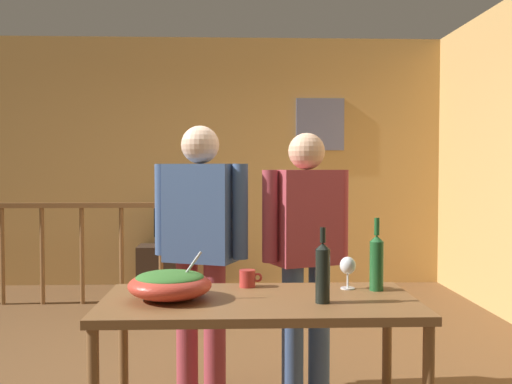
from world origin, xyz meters
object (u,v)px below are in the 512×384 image
(framed_picture, at_px, (320,124))
(wine_bottle_dark, at_px, (323,272))
(salad_bowl, at_px, (170,284))
(wine_bottle_green, at_px, (377,261))
(person_standing_left, at_px, (200,238))
(flat_screen_tv, at_px, (178,223))
(serving_table, at_px, (259,314))
(wine_glass, at_px, (348,267))
(stair_railing, at_px, (121,241))
(person_standing_right, at_px, (306,242))
(mug_red, at_px, (248,278))
(tv_console, at_px, (179,267))

(framed_picture, height_order, wine_bottle_dark, framed_picture)
(salad_bowl, xyz_separation_m, wine_bottle_green, (1.01, 0.17, 0.07))
(framed_picture, relative_size, person_standing_left, 0.37)
(framed_picture, bearing_deg, flat_screen_tv, -168.85)
(framed_picture, relative_size, serving_table, 0.41)
(wine_glass, distance_m, wine_bottle_dark, 0.36)
(stair_railing, bearing_deg, wine_bottle_dark, -65.41)
(flat_screen_tv, xyz_separation_m, wine_bottle_green, (1.32, -3.72, 0.16))
(serving_table, bearing_deg, flat_screen_tv, 100.65)
(wine_bottle_dark, height_order, person_standing_right, person_standing_right)
(serving_table, distance_m, wine_bottle_green, 0.65)
(mug_red, distance_m, person_standing_left, 0.57)
(salad_bowl, distance_m, person_standing_right, 1.05)
(tv_console, xyz_separation_m, flat_screen_tv, (0.00, -0.03, 0.50))
(wine_glass, relative_size, mug_red, 1.38)
(person_standing_left, bearing_deg, wine_bottle_green, 168.60)
(mug_red, xyz_separation_m, person_standing_right, (0.36, 0.48, 0.12))
(serving_table, bearing_deg, wine_bottle_dark, -19.37)
(flat_screen_tv, height_order, mug_red, flat_screen_tv)
(serving_table, distance_m, person_standing_left, 0.86)
(flat_screen_tv, xyz_separation_m, wine_bottle_dark, (1.01, -3.98, 0.15))
(framed_picture, height_order, serving_table, framed_picture)
(serving_table, bearing_deg, wine_bottle_green, 15.43)
(flat_screen_tv, relative_size, mug_red, 4.54)
(framed_picture, relative_size, flat_screen_tv, 1.13)
(mug_red, bearing_deg, salad_bowl, -143.25)
(framed_picture, relative_size, mug_red, 5.13)
(salad_bowl, distance_m, wine_bottle_dark, 0.71)
(serving_table, xyz_separation_m, person_standing_right, (0.31, 0.75, 0.24))
(wine_bottle_dark, bearing_deg, person_standing_left, 125.01)
(wine_glass, height_order, wine_bottle_dark, wine_bottle_dark)
(mug_red, bearing_deg, stair_railing, 112.01)
(serving_table, height_order, wine_bottle_dark, wine_bottle_dark)
(flat_screen_tv, xyz_separation_m, person_standing_left, (0.42, -3.13, 0.21))
(serving_table, height_order, salad_bowl, salad_bowl)
(framed_picture, xyz_separation_m, mug_red, (-0.95, -3.93, -1.07))
(wine_glass, xyz_separation_m, person_standing_left, (-0.77, 0.55, 0.09))
(wine_bottle_dark, relative_size, person_standing_left, 0.21)
(framed_picture, height_order, wine_bottle_green, framed_picture)
(salad_bowl, bearing_deg, tv_console, 94.60)
(framed_picture, xyz_separation_m, person_standing_right, (-0.59, -3.45, -0.95))
(framed_picture, height_order, person_standing_right, framed_picture)
(person_standing_right, bearing_deg, serving_table, 45.76)
(stair_railing, height_order, wine_bottle_green, wine_bottle_green)
(wine_bottle_dark, bearing_deg, serving_table, 160.63)
(flat_screen_tv, height_order, salad_bowl, salad_bowl)
(serving_table, height_order, wine_glass, wine_glass)
(serving_table, bearing_deg, framed_picture, 77.93)
(framed_picture, distance_m, stair_railing, 2.66)
(flat_screen_tv, relative_size, serving_table, 0.36)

